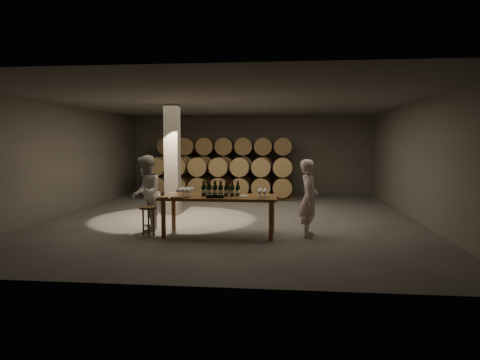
# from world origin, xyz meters

# --- Properties ---
(room) EXTENTS (12.00, 12.00, 12.00)m
(room) POSITION_xyz_m (-1.80, 0.20, 1.60)
(room) COLOR #514E4C
(room) RESTS_ON ground
(tasting_table) EXTENTS (2.60, 1.10, 0.90)m
(tasting_table) POSITION_xyz_m (0.00, -2.50, 0.80)
(tasting_table) COLOR brown
(tasting_table) RESTS_ON ground
(barrel_stack_back) EXTENTS (5.48, 0.95, 2.31)m
(barrel_stack_back) POSITION_xyz_m (-0.96, 5.20, 1.20)
(barrel_stack_back) COLOR #52381C
(barrel_stack_back) RESTS_ON ground
(barrel_stack_front) EXTENTS (5.48, 0.95, 1.57)m
(barrel_stack_front) POSITION_xyz_m (-0.96, 3.80, 0.83)
(barrel_stack_front) COLOR #52381C
(barrel_stack_front) RESTS_ON ground
(bottle_cluster) EXTENTS (0.87, 0.24, 0.34)m
(bottle_cluster) POSITION_xyz_m (0.02, -2.46, 1.02)
(bottle_cluster) COLOR black
(bottle_cluster) RESTS_ON tasting_table
(lying_bottles) EXTENTS (0.49, 0.09, 0.09)m
(lying_bottles) POSITION_xyz_m (-0.03, -2.87, 0.94)
(lying_bottles) COLOR black
(lying_bottles) RESTS_ON tasting_table
(glass_cluster_left) EXTENTS (0.31, 0.53, 0.18)m
(glass_cluster_left) POSITION_xyz_m (-0.77, -2.57, 1.03)
(glass_cluster_left) COLOR silver
(glass_cluster_left) RESTS_ON tasting_table
(glass_cluster_right) EXTENTS (0.19, 0.52, 0.17)m
(glass_cluster_right) POSITION_xyz_m (0.98, -2.62, 1.02)
(glass_cluster_right) COLOR silver
(glass_cluster_right) RESTS_ON tasting_table
(plate) EXTENTS (0.26, 0.26, 0.01)m
(plate) POSITION_xyz_m (0.52, -2.53, 0.91)
(plate) COLOR white
(plate) RESTS_ON tasting_table
(notebook_near) EXTENTS (0.28, 0.24, 0.03)m
(notebook_near) POSITION_xyz_m (-0.87, -2.94, 0.92)
(notebook_near) COLOR #9C6C38
(notebook_near) RESTS_ON tasting_table
(notebook_corner) EXTENTS (0.31, 0.35, 0.03)m
(notebook_corner) POSITION_xyz_m (-1.18, -2.93, 0.91)
(notebook_corner) COLOR #9C6C38
(notebook_corner) RESTS_ON tasting_table
(pen) EXTENTS (0.15, 0.01, 0.01)m
(pen) POSITION_xyz_m (-0.68, -2.91, 0.91)
(pen) COLOR black
(pen) RESTS_ON tasting_table
(stool) EXTENTS (0.40, 0.40, 0.66)m
(stool) POSITION_xyz_m (-1.58, -2.74, 0.54)
(stool) COLOR #52381C
(stool) RESTS_ON ground
(person_man) EXTENTS (0.49, 0.68, 1.73)m
(person_man) POSITION_xyz_m (2.01, -2.42, 0.86)
(person_man) COLOR #F8D7D9
(person_man) RESTS_ON ground
(person_woman) EXTENTS (0.87, 1.01, 1.80)m
(person_woman) POSITION_xyz_m (-1.81, -2.20, 0.90)
(person_woman) COLOR silver
(person_woman) RESTS_ON ground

